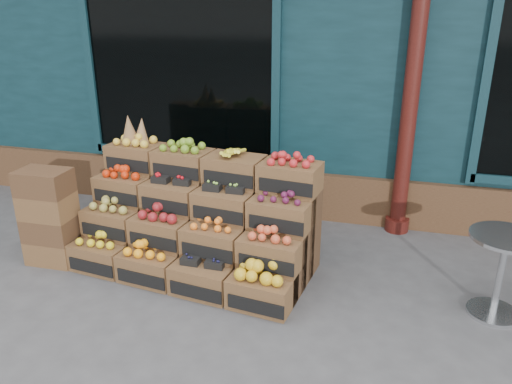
# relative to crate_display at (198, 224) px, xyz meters

# --- Properties ---
(ground) EXTENTS (60.00, 60.00, 0.00)m
(ground) POSITION_rel_crate_display_xyz_m (0.81, -0.65, -0.46)
(ground) COLOR #464649
(ground) RESTS_ON ground
(shop_facade) EXTENTS (12.00, 6.24, 4.80)m
(shop_facade) POSITION_rel_crate_display_xyz_m (0.81, 4.46, 1.94)
(shop_facade) COLOR #0E2930
(shop_facade) RESTS_ON ground
(crate_display) EXTENTS (2.48, 1.43, 1.48)m
(crate_display) POSITION_rel_crate_display_xyz_m (0.00, 0.00, 0.00)
(crate_display) COLOR brown
(crate_display) RESTS_ON ground
(spare_crates) EXTENTS (0.52, 0.37, 1.02)m
(spare_crates) POSITION_rel_crate_display_xyz_m (-1.51, -0.37, 0.05)
(spare_crates) COLOR brown
(spare_crates) RESTS_ON ground
(bistro_table) EXTENTS (0.61, 0.61, 0.77)m
(bistro_table) POSITION_rel_crate_display_xyz_m (2.86, -0.17, 0.02)
(bistro_table) COLOR #B9BDC1
(bistro_table) RESTS_ON ground
(shopkeeper) EXTENTS (0.89, 0.76, 2.07)m
(shopkeeper) POSITION_rel_crate_display_xyz_m (-0.36, 1.97, 0.58)
(shopkeeper) COLOR #185529
(shopkeeper) RESTS_ON ground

